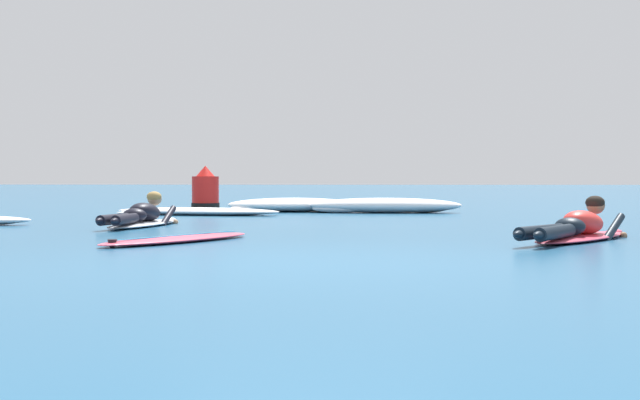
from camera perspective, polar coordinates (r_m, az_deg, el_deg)
name	(u,v)px	position (r m, az deg, el deg)	size (l,w,h in m)	color
ground_plane	(343,214)	(17.70, 1.45, -0.85)	(120.00, 120.00, 0.00)	#235B84
surfer_near	(578,229)	(10.63, 15.53, -1.70)	(1.81, 2.54, 0.54)	#E54C66
surfer_far	(141,217)	(13.45, -10.90, -1.03)	(0.78, 2.67, 0.53)	silver
drifting_surfboard	(176,239)	(10.19, -8.81, -2.38)	(1.59, 2.25, 0.16)	#E54C66
whitewater_front	(385,206)	(18.14, 4.03, -0.36)	(2.99, 0.83, 0.29)	white
whitewater_mid_left	(198,211)	(17.27, -7.52, -0.70)	(3.28, 1.49, 0.14)	white
whitewater_back	(293,205)	(18.72, -1.67, -0.32)	(2.74, 1.44, 0.28)	white
channel_marker_buoy	(205,192)	(20.88, -7.05, 0.52)	(0.63, 0.63, 0.95)	red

